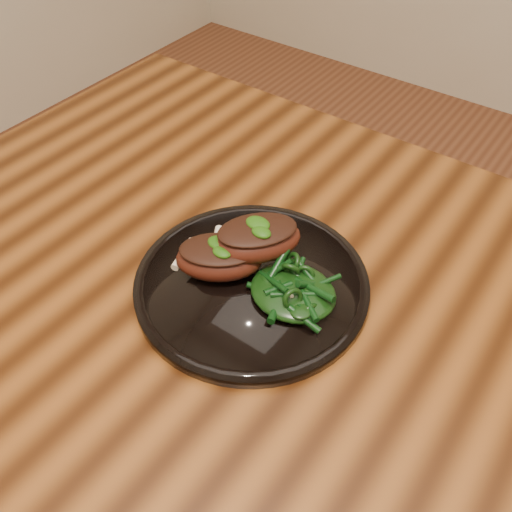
% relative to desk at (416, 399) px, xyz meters
% --- Properties ---
extents(desk, '(1.60, 0.80, 0.75)m').
position_rel_desk_xyz_m(desk, '(0.00, 0.00, 0.00)').
color(desk, '#321606').
rests_on(desk, ground).
extents(plate, '(0.30, 0.30, 0.02)m').
position_rel_desk_xyz_m(plate, '(-0.23, -0.03, 0.09)').
color(plate, black).
rests_on(plate, desk).
extents(lamb_chop_front, '(0.13, 0.12, 0.05)m').
position_rel_desk_xyz_m(lamb_chop_front, '(-0.28, -0.04, 0.12)').
color(lamb_chop_front, '#49190E').
rests_on(lamb_chop_front, plate).
extents(lamb_chop_back, '(0.13, 0.13, 0.05)m').
position_rel_desk_xyz_m(lamb_chop_back, '(-0.25, -0.00, 0.14)').
color(lamb_chop_back, '#49190E').
rests_on(lamb_chop_back, plate).
extents(herb_smear, '(0.08, 0.05, 0.01)m').
position_rel_desk_xyz_m(herb_smear, '(-0.27, 0.03, 0.10)').
color(herb_smear, '#133F06').
rests_on(herb_smear, plate).
extents(greens_heap, '(0.11, 0.10, 0.04)m').
position_rel_desk_xyz_m(greens_heap, '(-0.17, -0.02, 0.12)').
color(greens_heap, black).
rests_on(greens_heap, plate).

